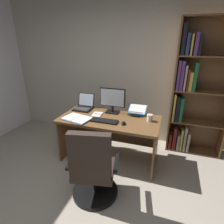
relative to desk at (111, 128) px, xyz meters
The scene contains 13 objects.
wall_back 1.19m from the desk, 86.22° to the left, with size 5.63×0.12×2.67m, color beige.
desk is the anchor object (origin of this frame).
bookshelf 1.50m from the desk, 27.88° to the left, with size 0.91×0.32×2.25m.
office_chair 0.96m from the desk, 84.44° to the right, with size 0.68×0.60×1.01m.
monitor 0.45m from the desk, 100.04° to the left, with size 0.43×0.16×0.42m.
laptop 0.66m from the desk, 162.37° to the left, with size 0.31×0.33×0.26m.
keyboard 0.32m from the desk, 97.79° to the right, with size 0.42×0.15×0.02m, color black.
computer_mouse 0.42m from the desk, 39.84° to the right, with size 0.06×0.10×0.04m, color black.
reading_stand_with_book 0.53m from the desk, 32.66° to the left, with size 0.29×0.30×0.12m.
open_binder 0.58m from the desk, 149.54° to the right, with size 0.49×0.38×0.02m.
notepad 0.32m from the desk, behind, with size 0.15×0.21×0.01m, color silver.
pen 0.31m from the desk, behind, with size 0.01×0.01×0.14m, color maroon.
coffee_mug 0.67m from the desk, ahead, with size 0.09×0.09×0.11m, color silver.
Camera 1 is at (0.83, -1.09, 1.92)m, focal length 29.30 mm.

